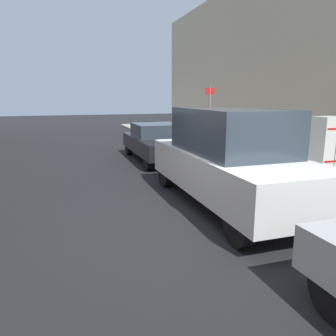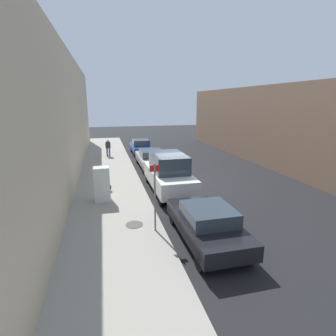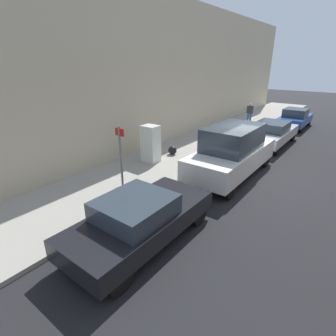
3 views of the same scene
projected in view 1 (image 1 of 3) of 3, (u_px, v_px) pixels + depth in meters
name	position (u px, v px, depth m)	size (l,w,h in m)	color
ground_plane	(208.00, 220.00, 6.56)	(80.00, 80.00, 0.00)	black
discarded_refrigerator	(327.00, 147.00, 9.31)	(0.77, 0.64, 1.73)	silver
manhole_cover	(234.00, 160.00, 11.94)	(0.70, 0.70, 0.02)	#47443F
street_sign_post	(209.00, 118.00, 12.00)	(0.36, 0.07, 2.67)	slate
parked_sedan_dark	(157.00, 141.00, 12.61)	(1.86, 4.40, 1.39)	black
parked_van_white	(230.00, 158.00, 7.25)	(1.98, 5.15, 2.17)	silver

